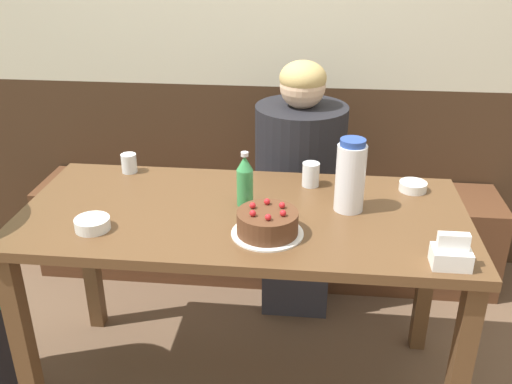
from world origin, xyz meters
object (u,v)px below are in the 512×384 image
at_px(bowl_rice_small, 413,186).
at_px(water_pitcher, 350,176).
at_px(bench_seat, 265,231).
at_px(bowl_soup_white, 92,224).
at_px(glass_water_tall, 129,163).
at_px(soju_bottle, 246,180).
at_px(person_pale_blue_shirt, 299,189).
at_px(glass_tumbler_short, 311,174).
at_px(napkin_holder, 451,254).
at_px(birthday_cake, 267,223).

bearing_deg(bowl_rice_small, water_pitcher, -143.71).
distance_m(bench_seat, water_pitcher, 1.08).
height_order(bowl_soup_white, glass_water_tall, glass_water_tall).
bearing_deg(glass_water_tall, bowl_soup_white, -86.96).
bearing_deg(glass_water_tall, soju_bottle, -25.75).
bearing_deg(person_pale_blue_shirt, glass_tumbler_short, 7.66).
distance_m(soju_bottle, napkin_holder, 0.71).
distance_m(napkin_holder, glass_tumbler_short, 0.66).
distance_m(birthday_cake, bowl_rice_small, 0.63).
xyz_separation_m(glass_water_tall, glass_tumbler_short, (0.71, -0.05, 0.01)).
xyz_separation_m(bench_seat, glass_water_tall, (-0.49, -0.54, 0.58)).
bearing_deg(glass_tumbler_short, bowl_rice_small, -0.75).
height_order(bench_seat, soju_bottle, soju_bottle).
bearing_deg(bench_seat, birthday_cake, -84.40).
height_order(birthday_cake, glass_water_tall, birthday_cake).
distance_m(water_pitcher, soju_bottle, 0.35).
distance_m(glass_tumbler_short, person_pale_blue_shirt, 0.44).
relative_size(soju_bottle, bowl_soup_white, 1.74).
bearing_deg(water_pitcher, soju_bottle, -179.64).
bearing_deg(napkin_holder, person_pale_blue_shirt, 117.33).
bearing_deg(soju_bottle, glass_tumbler_short, 40.12).
xyz_separation_m(napkin_holder, bowl_soup_white, (-1.10, 0.10, -0.02)).
bearing_deg(bench_seat, soju_bottle, -89.70).
height_order(soju_bottle, glass_water_tall, soju_bottle).
distance_m(napkin_holder, person_pale_blue_shirt, 1.03).
bearing_deg(glass_tumbler_short, water_pitcher, -53.96).
relative_size(bowl_soup_white, person_pale_blue_shirt, 0.10).
bearing_deg(napkin_holder, birthday_cake, 166.58).
distance_m(glass_water_tall, glass_tumbler_short, 0.72).
xyz_separation_m(bench_seat, soju_bottle, (0.00, -0.78, 0.63)).
relative_size(soju_bottle, glass_water_tall, 2.62).
height_order(bowl_rice_small, person_pale_blue_shirt, person_pale_blue_shirt).
relative_size(bowl_soup_white, glass_water_tall, 1.51).
xyz_separation_m(glass_water_tall, person_pale_blue_shirt, (0.66, 0.32, -0.23)).
height_order(soju_bottle, napkin_holder, soju_bottle).
bearing_deg(glass_tumbler_short, soju_bottle, -139.88).
bearing_deg(glass_tumbler_short, glass_water_tall, 175.76).
relative_size(napkin_holder, person_pale_blue_shirt, 0.10).
distance_m(napkin_holder, bowl_soup_white, 1.10).
bearing_deg(birthday_cake, bench_seat, 95.60).
bearing_deg(bench_seat, person_pale_blue_shirt, -51.71).
bearing_deg(bench_seat, water_pitcher, -65.34).
relative_size(soju_bottle, person_pale_blue_shirt, 0.17).
bearing_deg(bowl_rice_small, person_pale_blue_shirt, 138.27).
relative_size(glass_water_tall, person_pale_blue_shirt, 0.06).
bearing_deg(napkin_holder, glass_tumbler_short, 128.50).
xyz_separation_m(soju_bottle, glass_tumbler_short, (0.22, 0.19, -0.05)).
bearing_deg(napkin_holder, bowl_rice_small, 93.79).
bearing_deg(bowl_soup_white, birthday_cake, 2.86).
relative_size(napkin_holder, glass_tumbler_short, 1.22).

